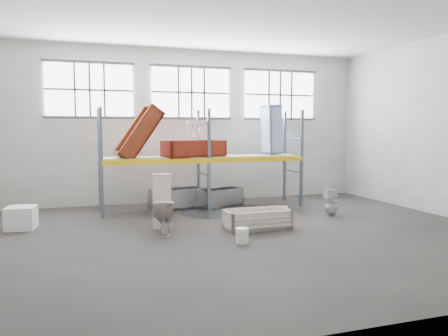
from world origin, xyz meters
name	(u,v)px	position (x,y,z in m)	size (l,w,h in m)	color
floor	(244,236)	(0.00, 0.00, -0.05)	(12.00, 10.00, 0.10)	#433E3A
ceiling	(245,9)	(0.00, 0.00, 5.05)	(12.00, 10.00, 0.10)	silver
wall_back	(191,126)	(0.00, 5.05, 2.50)	(12.00, 0.10, 5.00)	#A39F97
wall_front	(399,121)	(0.00, -5.05, 2.50)	(12.00, 0.10, 5.00)	#AFABA2
window_left	(90,90)	(-3.20, 4.94, 3.60)	(2.60, 0.04, 1.60)	white
window_mid	(191,93)	(0.00, 4.94, 3.60)	(2.60, 0.04, 1.60)	white
window_right	(280,95)	(3.20, 4.94, 3.60)	(2.60, 0.04, 1.60)	white
rack_upright_la	(101,163)	(-3.00, 2.90, 1.50)	(0.08, 0.08, 3.00)	slate
rack_upright_lb	(99,160)	(-3.00, 4.10, 1.50)	(0.08, 0.08, 3.00)	slate
rack_upright_ma	(209,161)	(0.00, 2.90, 1.50)	(0.08, 0.08, 3.00)	slate
rack_upright_mb	(198,158)	(0.00, 4.10, 1.50)	(0.08, 0.08, 3.00)	slate
rack_upright_ra	(302,158)	(3.00, 2.90, 1.50)	(0.08, 0.08, 3.00)	slate
rack_upright_rb	(285,156)	(3.00, 4.10, 1.50)	(0.08, 0.08, 3.00)	slate
rack_beam_front	(209,161)	(0.00, 2.90, 1.50)	(6.00, 0.10, 0.14)	yellow
rack_beam_back	(198,158)	(0.00, 4.10, 1.50)	(6.00, 0.10, 0.14)	yellow
shelf_deck	(203,157)	(0.00, 3.50, 1.58)	(5.90, 1.10, 0.03)	gray
wet_patch	(211,213)	(0.00, 2.70, 0.00)	(1.80, 1.80, 0.00)	black
bathtub_beige	(257,219)	(0.50, 0.43, 0.23)	(1.58, 0.74, 0.46)	beige
cistern_spare	(280,213)	(1.23, 0.70, 0.28)	(0.38, 0.18, 0.36)	beige
sink_in_tub	(260,220)	(0.68, 0.68, 0.16)	(0.45, 0.45, 0.15)	beige
toilet_beige	(164,217)	(-1.76, 0.55, 0.41)	(0.46, 0.80, 0.82)	beige
cistern_tall	(162,201)	(-1.67, 1.21, 0.66)	(0.43, 0.28, 1.33)	beige
toilet_white	(332,202)	(3.07, 1.27, 0.39)	(0.35, 0.36, 0.78)	silver
steel_tub_left	(177,198)	(-0.74, 3.82, 0.30)	(1.62, 0.75, 0.59)	#A4A7AA
steel_tub_right	(219,197)	(0.55, 3.72, 0.27)	(1.50, 0.70, 0.55)	#929598
rust_tub_flat	(194,149)	(-0.32, 3.42, 1.82)	(1.79, 0.84, 0.50)	maroon
rust_tub_tilted	(139,133)	(-1.93, 3.40, 2.29)	(1.69, 0.79, 0.48)	maroon
sink_on_shelf	(197,140)	(-0.29, 3.11, 2.09)	(0.66, 0.51, 0.59)	white
blue_tub_upright	(271,129)	(2.30, 3.67, 2.40)	(1.54, 0.72, 0.43)	#8AA8D8
bucket	(242,236)	(-0.33, -0.74, 0.16)	(0.27, 0.27, 0.32)	silver
carton_far	(21,218)	(-4.94, 2.17, 0.27)	(0.65, 0.65, 0.54)	silver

